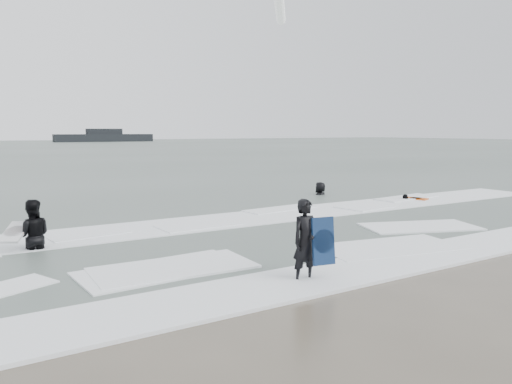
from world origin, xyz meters
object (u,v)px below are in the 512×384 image
surfer_wading (33,251)px  surfer_right_far (320,196)px  surfer_right_near (405,202)px  vessel_horizon (104,137)px  surfer_centre (305,282)px

surfer_wading → surfer_right_far: bearing=-152.2°
surfer_wading → surfer_right_far: size_ratio=1.05×
surfer_right_near → vessel_horizon: vessel_horizon is taller
surfer_wading → vessel_horizon: (34.38, 125.47, 1.32)m
surfer_right_far → surfer_wading: bearing=-16.4°
surfer_wading → surfer_right_far: (13.11, 4.79, 0.00)m
surfer_centre → surfer_wading: (-4.35, 5.68, 0.00)m
surfer_right_far → vessel_horizon: 122.55m
surfer_centre → surfer_right_far: 13.65m
surfer_centre → surfer_right_near: size_ratio=1.16×
surfer_centre → surfer_right_near: bearing=32.2°
surfer_wading → surfer_right_near: size_ratio=1.27×
surfer_centre → vessel_horizon: bearing=76.1°
surfer_right_near → vessel_horizon: (19.36, 124.15, 1.32)m
surfer_right_near → vessel_horizon: 125.66m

